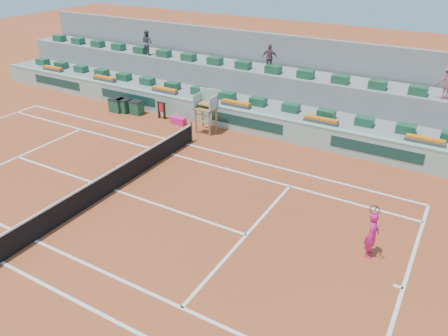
{
  "coord_description": "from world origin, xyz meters",
  "views": [
    {
      "loc": [
        12.21,
        -11.63,
        9.62
      ],
      "look_at": [
        4.0,
        2.5,
        1.0
      ],
      "focal_mm": 35.0,
      "sensor_mm": 36.0,
      "label": 1
    }
  ],
  "objects": [
    {
      "name": "seat_row_lower",
      "position": [
        0.0,
        9.8,
        1.42
      ],
      "size": [
        32.9,
        0.6,
        0.44
      ],
      "color": "#1B5133",
      "rests_on": "seating_tier_lower"
    },
    {
      "name": "flower_planters",
      "position": [
        -1.5,
        9.0,
        1.33
      ],
      "size": [
        26.8,
        0.36,
        0.28
      ],
      "color": "#474747",
      "rests_on": "seating_tier_lower"
    },
    {
      "name": "spectator_mid",
      "position": [
        1.6,
        11.99,
        3.39
      ],
      "size": [
        0.98,
        0.53,
        1.58
      ],
      "primitive_type": "imported",
      "rotation": [
        0.0,
        0.0,
        3.31
      ],
      "color": "#6C4853",
      "rests_on": "seating_tier_upper"
    },
    {
      "name": "tennis_net",
      "position": [
        0.0,
        0.0,
        0.53
      ],
      "size": [
        0.1,
        11.97,
        1.1
      ],
      "color": "black",
      "rests_on": "ground"
    },
    {
      "name": "towel_rack",
      "position": [
        -3.41,
        7.82,
        0.6
      ],
      "size": [
        0.64,
        0.11,
        1.03
      ],
      "color": "black",
      "rests_on": "ground"
    },
    {
      "name": "player_bag",
      "position": [
        -2.05,
        7.58,
        0.21
      ],
      "size": [
        0.92,
        0.41,
        0.41
      ],
      "primitive_type": "cube",
      "color": "#E81E7C",
      "rests_on": "ground"
    },
    {
      "name": "spectator_left",
      "position": [
        -7.3,
        11.63,
        3.41
      ],
      "size": [
        0.89,
        0.76,
        1.63
      ],
      "primitive_type": "imported",
      "rotation": [
        0.0,
        0.0,
        2.95
      ],
      "color": "#4E4D5A",
      "rests_on": "seating_tier_upper"
    },
    {
      "name": "seat_row_upper",
      "position": [
        0.0,
        11.7,
        2.82
      ],
      "size": [
        32.9,
        0.6,
        0.44
      ],
      "color": "#1B5133",
      "rests_on": "seating_tier_upper"
    },
    {
      "name": "drink_cooler_a",
      "position": [
        -5.19,
        7.64,
        0.42
      ],
      "size": [
        0.73,
        0.63,
        0.84
      ],
      "color": "#174530",
      "rests_on": "ground"
    },
    {
      "name": "seating_tier_upper",
      "position": [
        0.0,
        12.3,
        1.3
      ],
      "size": [
        36.0,
        2.4,
        2.6
      ],
      "primitive_type": "cube",
      "color": "gray",
      "rests_on": "ground"
    },
    {
      "name": "umpire_chair",
      "position": [
        0.0,
        7.5,
        1.54
      ],
      "size": [
        1.1,
        0.9,
        2.4
      ],
      "color": "olive",
      "rests_on": "ground"
    },
    {
      "name": "court_lines",
      "position": [
        0.0,
        0.0,
        0.01
      ],
      "size": [
        23.89,
        11.09,
        0.01
      ],
      "color": "white",
      "rests_on": "ground"
    },
    {
      "name": "stadium_back_wall",
      "position": [
        0.0,
        13.9,
        2.2
      ],
      "size": [
        36.0,
        0.4,
        4.4
      ],
      "primitive_type": "cube",
      "color": "gray",
      "rests_on": "ground"
    },
    {
      "name": "seating_tier_lower",
      "position": [
        0.0,
        10.7,
        0.6
      ],
      "size": [
        36.0,
        4.0,
        1.2
      ],
      "primitive_type": "cube",
      "color": "gray",
      "rests_on": "ground"
    },
    {
      "name": "spectator_right",
      "position": [
        11.23,
        11.72,
        3.43
      ],
      "size": [
        1.18,
        0.82,
        1.67
      ],
      "primitive_type": "imported",
      "rotation": [
        0.0,
        0.0,
        3.34
      ],
      "color": "#9D4E5E",
      "rests_on": "seating_tier_upper"
    },
    {
      "name": "drink_cooler_b",
      "position": [
        -6.13,
        7.5,
        0.42
      ],
      "size": [
        0.76,
        0.65,
        0.84
      ],
      "color": "#174530",
      "rests_on": "ground"
    },
    {
      "name": "tennis_player",
      "position": [
        10.54,
        1.12,
        0.86
      ],
      "size": [
        0.45,
        0.89,
        2.28
      ],
      "color": "#E81E7C",
      "rests_on": "ground"
    },
    {
      "name": "ground",
      "position": [
        0.0,
        0.0,
        0.0
      ],
      "size": [
        90.0,
        90.0,
        0.0
      ],
      "primitive_type": "plane",
      "color": "#993D1D",
      "rests_on": "ground"
    },
    {
      "name": "drink_cooler_c",
      "position": [
        -6.57,
        7.39,
        0.42
      ],
      "size": [
        0.85,
        0.73,
        0.84
      ],
      "color": "#174530",
      "rests_on": "ground"
    },
    {
      "name": "advertising_hoarding",
      "position": [
        0.02,
        8.5,
        0.63
      ],
      "size": [
        36.0,
        0.34,
        1.26
      ],
      "color": "#92B8A8",
      "rests_on": "ground"
    }
  ]
}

